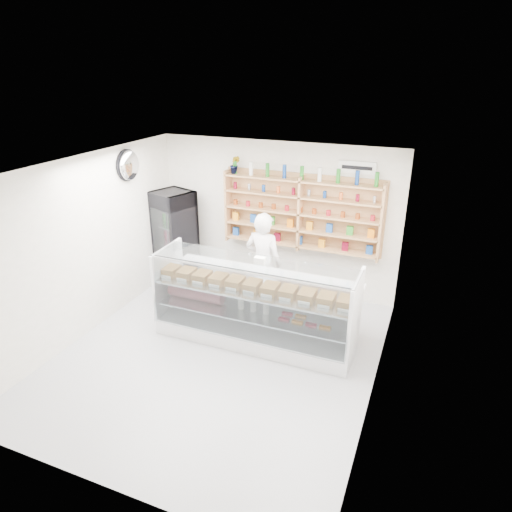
% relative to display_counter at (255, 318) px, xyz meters
% --- Properties ---
extents(room, '(5.00, 5.00, 5.00)m').
position_rel_display_counter_xyz_m(room, '(-0.34, -0.63, 1.03)').
color(room, '#9D9CA1').
rests_on(room, ground).
extents(display_counter, '(3.10, 0.93, 1.35)m').
position_rel_display_counter_xyz_m(display_counter, '(0.00, 0.00, 0.00)').
color(display_counter, white).
rests_on(display_counter, floor).
extents(shop_worker, '(0.69, 0.48, 1.79)m').
position_rel_display_counter_xyz_m(shop_worker, '(-0.22, 0.91, 0.53)').
color(shop_worker, silver).
rests_on(shop_worker, floor).
extents(drinks_cooler, '(0.84, 0.83, 1.85)m').
position_rel_display_counter_xyz_m(drinks_cooler, '(-2.19, 1.30, 0.56)').
color(drinks_cooler, black).
rests_on(drinks_cooler, floor).
extents(wall_shelving, '(2.84, 0.28, 1.33)m').
position_rel_display_counter_xyz_m(wall_shelving, '(0.16, 1.71, 1.23)').
color(wall_shelving, tan).
rests_on(wall_shelving, back_wall).
extents(potted_plant, '(0.21, 0.18, 0.32)m').
position_rel_display_counter_xyz_m(potted_plant, '(-1.09, 1.71, 1.99)').
color(potted_plant, '#1E6626').
rests_on(potted_plant, wall_shelving).
extents(security_mirror, '(0.15, 0.50, 0.50)m').
position_rel_display_counter_xyz_m(security_mirror, '(-2.51, 0.57, 2.08)').
color(security_mirror, silver).
rests_on(security_mirror, left_wall).
extents(wall_sign, '(0.62, 0.03, 0.20)m').
position_rel_display_counter_xyz_m(wall_sign, '(1.06, 1.84, 2.08)').
color(wall_sign, white).
rests_on(wall_sign, back_wall).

